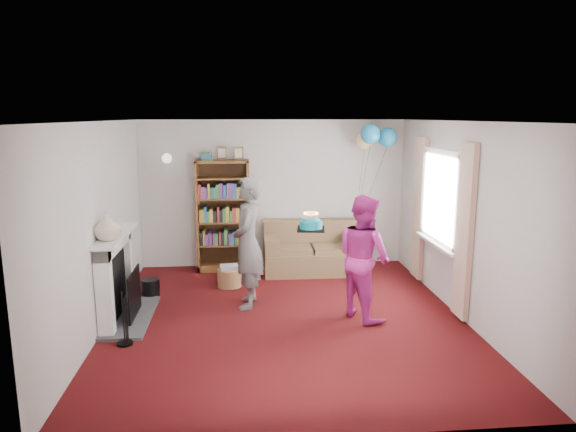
{
  "coord_description": "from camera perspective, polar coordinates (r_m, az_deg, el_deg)",
  "views": [
    {
      "loc": [
        -0.55,
        -6.18,
        2.57
      ],
      "look_at": [
        0.08,
        0.6,
        1.23
      ],
      "focal_mm": 32.0,
      "sensor_mm": 36.0,
      "label": 1
    }
  ],
  "objects": [
    {
      "name": "ground",
      "position": [
        6.72,
        -0.2,
        -11.35
      ],
      "size": [
        5.0,
        5.0,
        0.0
      ],
      "primitive_type": "plane",
      "color": "#38080B",
      "rests_on": "ground"
    },
    {
      "name": "person_magenta",
      "position": [
        6.61,
        8.39,
        -4.52
      ],
      "size": [
        0.89,
        0.97,
        1.6
      ],
      "primitive_type": "imported",
      "rotation": [
        0.0,
        0.0,
        2.05
      ],
      "color": "#B2237C",
      "rests_on": "ground"
    },
    {
      "name": "fireplace",
      "position": [
        6.87,
        -18.09,
        -6.86
      ],
      "size": [
        0.55,
        1.8,
        1.12
      ],
      "color": "#3F3F42",
      "rests_on": "ground"
    },
    {
      "name": "sofa",
      "position": [
        8.63,
        2.56,
        -4.02
      ],
      "size": [
        1.57,
        0.83,
        0.83
      ],
      "rotation": [
        0.0,
        0.0,
        -0.01
      ],
      "color": "olive",
      "rests_on": "ground"
    },
    {
      "name": "ceiling",
      "position": [
        6.21,
        -0.21,
        10.54
      ],
      "size": [
        4.5,
        5.0,
        0.01
      ],
      "primitive_type": "cube",
      "color": "white",
      "rests_on": "wall_back"
    },
    {
      "name": "wall_left",
      "position": [
        6.55,
        -20.31,
        -1.19
      ],
      "size": [
        0.02,
        5.0,
        2.5
      ],
      "primitive_type": "cube",
      "color": "silver",
      "rests_on": "ground"
    },
    {
      "name": "wall_back",
      "position": [
        8.81,
        -1.66,
        2.51
      ],
      "size": [
        4.5,
        0.02,
        2.5
      ],
      "primitive_type": "cube",
      "color": "silver",
      "rests_on": "ground"
    },
    {
      "name": "window_bay",
      "position": [
        7.45,
        16.52,
        0.1
      ],
      "size": [
        0.14,
        2.02,
        2.2
      ],
      "color": "white",
      "rests_on": "ground"
    },
    {
      "name": "wicker_basket",
      "position": [
        7.92,
        -6.51,
        -6.72
      ],
      "size": [
        0.37,
        0.37,
        0.34
      ],
      "rotation": [
        0.0,
        0.0,
        0.14
      ],
      "color": "#9F724A",
      "rests_on": "ground"
    },
    {
      "name": "wall_right",
      "position": [
        6.92,
        18.78,
        -0.46
      ],
      "size": [
        0.02,
        5.0,
        2.5
      ],
      "primitive_type": "cube",
      "color": "silver",
      "rests_on": "ground"
    },
    {
      "name": "mantel_vase",
      "position": [
        6.36,
        -19.46,
        -1.11
      ],
      "size": [
        0.41,
        0.41,
        0.33
      ],
      "primitive_type": "imported",
      "rotation": [
        0.0,
        0.0,
        -0.41
      ],
      "color": "beige",
      "rests_on": "fireplace"
    },
    {
      "name": "balloons",
      "position": [
        8.48,
        9.55,
        8.61
      ],
      "size": [
        0.73,
        0.7,
        1.79
      ],
      "color": "#3F3F3F",
      "rests_on": "ground"
    },
    {
      "name": "bookcase",
      "position": [
        8.65,
        -7.21,
        -0.02
      ],
      "size": [
        0.88,
        0.42,
        2.06
      ],
      "color": "#472B14",
      "rests_on": "ground"
    },
    {
      "name": "person_striped",
      "position": [
        6.92,
        -4.49,
        -2.96
      ],
      "size": [
        0.48,
        0.68,
        1.78
      ],
      "primitive_type": "imported",
      "rotation": [
        0.0,
        0.0,
        -1.66
      ],
      "color": "black",
      "rests_on": "ground"
    },
    {
      "name": "wall_sconce",
      "position": [
        8.66,
        -13.32,
        6.27
      ],
      "size": [
        0.16,
        0.23,
        0.16
      ],
      "color": "gold",
      "rests_on": "ground"
    },
    {
      "name": "birthday_cake",
      "position": [
        6.58,
        2.57,
        -0.96
      ],
      "size": [
        0.35,
        0.35,
        0.22
      ],
      "rotation": [
        0.0,
        0.0,
        -0.14
      ],
      "color": "black",
      "rests_on": "ground"
    }
  ]
}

